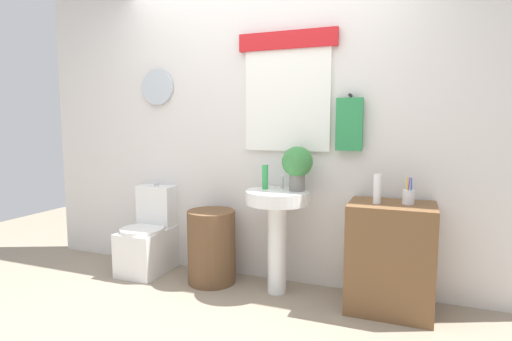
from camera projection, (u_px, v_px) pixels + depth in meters
ground_plane at (198, 338)px, 2.52m from camera, size 8.00×8.00×0.00m
back_wall at (263, 127)px, 3.44m from camera, size 4.40×0.18×2.60m
toilet at (149, 239)px, 3.67m from camera, size 0.38×0.51×0.78m
laundry_hamper at (212, 247)px, 3.40m from camera, size 0.40×0.40×0.61m
pedestal_sink at (277, 218)px, 3.16m from camera, size 0.49×0.49×0.82m
faucet at (282, 182)px, 3.24m from camera, size 0.03×0.03×0.10m
wooden_cabinet at (390, 257)px, 2.88m from camera, size 0.59×0.44×0.78m
soap_bottle at (265, 177)px, 3.21m from camera, size 0.05×0.05×0.19m
potted_plant at (297, 164)px, 3.11m from camera, size 0.24×0.24×0.34m
lotion_bottle at (377, 189)px, 2.82m from camera, size 0.05×0.05×0.21m
toothbrush_cup at (408, 197)px, 2.81m from camera, size 0.08×0.08×0.19m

